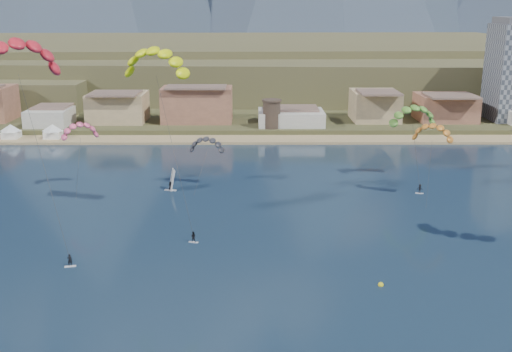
# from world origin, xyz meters

# --- Properties ---
(ground) EXTENTS (2400.00, 2400.00, 0.00)m
(ground) POSITION_xyz_m (0.00, 0.00, 0.00)
(ground) COLOR black
(ground) RESTS_ON ground
(beach) EXTENTS (2200.00, 12.00, 0.90)m
(beach) POSITION_xyz_m (0.00, 106.00, 0.25)
(beach) COLOR tan
(beach) RESTS_ON ground
(land) EXTENTS (2200.00, 900.00, 4.00)m
(land) POSITION_xyz_m (0.00, 560.00, 0.00)
(land) COLOR brown
(land) RESTS_ON ground
(foothills) EXTENTS (940.00, 210.00, 18.00)m
(foothills) POSITION_xyz_m (22.39, 232.47, 9.08)
(foothills) COLOR brown
(foothills) RESTS_ON ground
(town) EXTENTS (400.00, 24.00, 12.00)m
(town) POSITION_xyz_m (-40.00, 122.00, 8.00)
(town) COLOR beige
(town) RESTS_ON ground
(watchtower) EXTENTS (5.82, 5.82, 8.60)m
(watchtower) POSITION_xyz_m (5.00, 114.00, 6.37)
(watchtower) COLOR #47382D
(watchtower) RESTS_ON ground
(kitesurfer_red) EXTENTS (16.94, 16.87, 34.69)m
(kitesurfer_red) POSITION_xyz_m (-36.51, 28.02, 30.80)
(kitesurfer_red) COLOR silver
(kitesurfer_red) RESTS_ON ground
(kitesurfer_yellow) EXTENTS (14.30, 16.96, 32.70)m
(kitesurfer_yellow) POSITION_xyz_m (-17.18, 39.71, 28.83)
(kitesurfer_yellow) COLOR silver
(kitesurfer_yellow) RESTS_ON ground
(kitesurfer_green) EXTENTS (11.28, 14.28, 18.77)m
(kitesurfer_green) POSITION_xyz_m (34.44, 65.06, 14.98)
(kitesurfer_green) COLOR silver
(kitesurfer_green) RESTS_ON ground
(distant_kite_pink) EXTENTS (8.47, 7.22, 16.11)m
(distant_kite_pink) POSITION_xyz_m (-36.36, 57.87, 13.18)
(distant_kite_pink) COLOR #262626
(distant_kite_pink) RESTS_ON ground
(distant_kite_dark) EXTENTS (8.16, 6.04, 13.01)m
(distant_kite_dark) POSITION_xyz_m (-10.34, 59.96, 9.67)
(distant_kite_dark) COLOR #262626
(distant_kite_dark) RESTS_ON ground
(distant_kite_orange) EXTENTS (8.90, 7.31, 17.00)m
(distant_kite_orange) POSITION_xyz_m (34.88, 51.48, 14.05)
(distant_kite_orange) COLOR #262626
(distant_kite_orange) RESTS_ON ground
(windsurfer) EXTENTS (2.65, 2.92, 4.54)m
(windsurfer) POSITION_xyz_m (-17.72, 56.53, 1.44)
(windsurfer) COLOR silver
(windsurfer) RESTS_ON ground
(buoy) EXTENTS (0.78, 0.78, 0.78)m
(buoy) POSITION_xyz_m (17.28, 11.07, 0.13)
(buoy) COLOR yellow
(buoy) RESTS_ON ground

